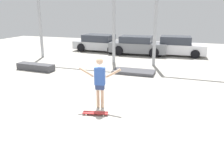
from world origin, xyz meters
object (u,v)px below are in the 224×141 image
(skateboarder, at_px, (100,80))
(skateboard, at_px, (95,113))
(parked_car_white, at_px, (177,46))
(grind_box, at_px, (36,67))
(manual_pad, at_px, (134,72))
(parked_car_silver, at_px, (100,43))
(parked_car_grey, at_px, (138,45))

(skateboarder, xyz_separation_m, skateboard, (0.05, -0.58, -0.95))
(skateboarder, bearing_deg, parked_car_white, 69.43)
(skateboarder, bearing_deg, grind_box, 137.25)
(skateboarder, distance_m, parked_car_white, 10.86)
(manual_pad, relative_size, parked_car_white, 0.55)
(manual_pad, distance_m, parked_car_white, 6.34)
(grind_box, relative_size, parked_car_white, 0.55)
(skateboarder, height_order, parked_car_silver, skateboarder)
(grind_box, bearing_deg, parked_car_white, 43.68)
(parked_car_silver, distance_m, parked_car_grey, 3.33)
(skateboarder, distance_m, manual_pad, 4.74)
(skateboarder, relative_size, parked_car_grey, 0.41)
(skateboarder, distance_m, skateboard, 1.12)
(grind_box, height_order, manual_pad, grind_box)
(parked_car_grey, height_order, parked_car_white, parked_car_white)
(skateboard, relative_size, parked_car_white, 0.21)
(skateboarder, distance_m, parked_car_grey, 10.11)
(grind_box, bearing_deg, parked_car_silver, 79.98)
(skateboard, bearing_deg, skateboarder, 82.62)
(parked_car_white, bearing_deg, skateboarder, -102.95)
(manual_pad, distance_m, parked_car_silver, 7.28)
(parked_car_white, bearing_deg, parked_car_silver, 179.39)
(parked_car_silver, distance_m, parked_car_white, 6.22)
(parked_car_silver, xyz_separation_m, parked_car_grey, (3.30, -0.46, 0.02))
(skateboarder, xyz_separation_m, parked_car_white, (2.14, 10.64, -0.33))
(skateboarder, relative_size, grind_box, 0.79)
(manual_pad, relative_size, parked_car_grey, 0.51)
(parked_car_white, bearing_deg, parked_car_grey, -170.64)
(manual_pad, bearing_deg, skateboard, -91.18)
(skateboard, xyz_separation_m, grind_box, (-5.37, 4.10, 0.12))
(skateboarder, relative_size, skateboard, 2.08)
(grind_box, bearing_deg, parked_car_grey, 55.30)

